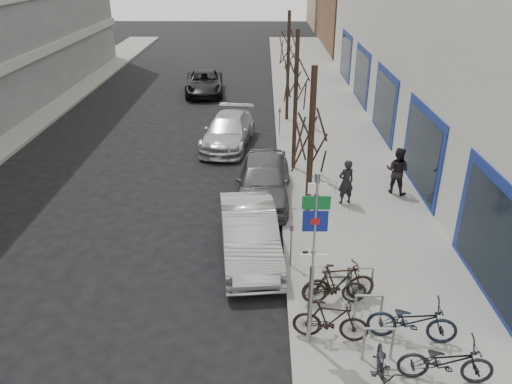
{
  "coord_description": "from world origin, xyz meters",
  "views": [
    {
      "loc": [
        1.37,
        -8.55,
        7.89
      ],
      "look_at": [
        1.19,
        3.78,
        2.0
      ],
      "focal_mm": 35.0,
      "sensor_mm": 36.0,
      "label": 1
    }
  ],
  "objects_px": {
    "meter_front": "(291,241)",
    "bike_far_curb": "(447,358)",
    "highway_sign_pole": "(313,253)",
    "tree_far": "(289,41)",
    "meter_mid": "(284,164)",
    "bike_near_right": "(331,320)",
    "bike_mid_curb": "(413,317)",
    "bike_far_inner": "(339,282)",
    "bike_rack": "(368,306)",
    "bike_mid_inner": "(335,287)",
    "tree_near": "(312,122)",
    "parked_car_back": "(228,131)",
    "meter_back": "(280,119)",
    "tree_mid": "(297,68)",
    "pedestrian_far": "(397,170)",
    "parked_car_front": "(249,234)",
    "bike_near_left": "(383,370)",
    "parked_car_mid": "(263,180)",
    "pedestrian_near": "(346,182)",
    "lane_car": "(204,83)"
  },
  "relations": [
    {
      "from": "meter_front",
      "to": "bike_far_curb",
      "type": "height_order",
      "value": "meter_front"
    },
    {
      "from": "highway_sign_pole",
      "to": "tree_far",
      "type": "height_order",
      "value": "tree_far"
    },
    {
      "from": "meter_mid",
      "to": "bike_near_right",
      "type": "relative_size",
      "value": 0.75
    },
    {
      "from": "bike_near_right",
      "to": "bike_mid_curb",
      "type": "distance_m",
      "value": 1.78
    },
    {
      "from": "bike_far_inner",
      "to": "meter_front",
      "type": "bearing_deg",
      "value": 25.46
    },
    {
      "from": "bike_rack",
      "to": "bike_mid_inner",
      "type": "distance_m",
      "value": 1.01
    },
    {
      "from": "tree_near",
      "to": "parked_car_back",
      "type": "height_order",
      "value": "tree_near"
    },
    {
      "from": "meter_back",
      "to": "bike_far_inner",
      "type": "relative_size",
      "value": 0.69
    },
    {
      "from": "meter_front",
      "to": "tree_mid",
      "type": "bearing_deg",
      "value": 86.32
    },
    {
      "from": "bike_near_right",
      "to": "pedestrian_far",
      "type": "xyz_separation_m",
      "value": [
        3.24,
        7.6,
        0.35
      ]
    },
    {
      "from": "parked_car_front",
      "to": "bike_near_left",
      "type": "bearing_deg",
      "value": -68.1
    },
    {
      "from": "highway_sign_pole",
      "to": "parked_car_mid",
      "type": "distance_m",
      "value": 7.59
    },
    {
      "from": "bike_rack",
      "to": "meter_back",
      "type": "xyz_separation_m",
      "value": [
        -1.65,
        13.4,
        0.26
      ]
    },
    {
      "from": "bike_near_left",
      "to": "pedestrian_far",
      "type": "bearing_deg",
      "value": 83.51
    },
    {
      "from": "bike_near_right",
      "to": "bike_far_inner",
      "type": "distance_m",
      "value": 1.38
    },
    {
      "from": "highway_sign_pole",
      "to": "meter_mid",
      "type": "bearing_deg",
      "value": 91.68
    },
    {
      "from": "bike_near_right",
      "to": "parked_car_back",
      "type": "height_order",
      "value": "parked_car_back"
    },
    {
      "from": "bike_far_curb",
      "to": "meter_back",
      "type": "bearing_deg",
      "value": 16.28
    },
    {
      "from": "meter_mid",
      "to": "parked_car_front",
      "type": "bearing_deg",
      "value": -103.35
    },
    {
      "from": "meter_front",
      "to": "bike_near_left",
      "type": "xyz_separation_m",
      "value": [
        1.56,
        -4.34,
        -0.24
      ]
    },
    {
      "from": "bike_mid_inner",
      "to": "pedestrian_near",
      "type": "height_order",
      "value": "pedestrian_near"
    },
    {
      "from": "meter_back",
      "to": "pedestrian_far",
      "type": "height_order",
      "value": "pedestrian_far"
    },
    {
      "from": "tree_near",
      "to": "meter_back",
      "type": "xyz_separation_m",
      "value": [
        -0.45,
        10.5,
        -3.19
      ]
    },
    {
      "from": "bike_rack",
      "to": "bike_near_left",
      "type": "height_order",
      "value": "bike_near_left"
    },
    {
      "from": "bike_near_right",
      "to": "bike_mid_curb",
      "type": "xyz_separation_m",
      "value": [
        1.78,
        0.02,
        0.08
      ]
    },
    {
      "from": "bike_mid_curb",
      "to": "bike_far_curb",
      "type": "bearing_deg",
      "value": -154.28
    },
    {
      "from": "tree_near",
      "to": "lane_car",
      "type": "distance_m",
      "value": 19.71
    },
    {
      "from": "bike_rack",
      "to": "meter_front",
      "type": "height_order",
      "value": "meter_front"
    },
    {
      "from": "tree_far",
      "to": "parked_car_back",
      "type": "height_order",
      "value": "tree_far"
    },
    {
      "from": "bike_rack",
      "to": "pedestrian_far",
      "type": "distance_m",
      "value": 7.48
    },
    {
      "from": "tree_near",
      "to": "pedestrian_near",
      "type": "bearing_deg",
      "value": 64.45
    },
    {
      "from": "meter_back",
      "to": "pedestrian_far",
      "type": "relative_size",
      "value": 0.73
    },
    {
      "from": "bike_near_right",
      "to": "parked_car_back",
      "type": "bearing_deg",
      "value": 22.44
    },
    {
      "from": "bike_rack",
      "to": "parked_car_back",
      "type": "relative_size",
      "value": 0.47
    },
    {
      "from": "bike_rack",
      "to": "parked_car_back",
      "type": "bearing_deg",
      "value": 108.02
    },
    {
      "from": "meter_front",
      "to": "meter_mid",
      "type": "relative_size",
      "value": 1.0
    },
    {
      "from": "bike_near_left",
      "to": "bike_mid_inner",
      "type": "relative_size",
      "value": 1.08
    },
    {
      "from": "tree_mid",
      "to": "parked_car_back",
      "type": "height_order",
      "value": "tree_mid"
    },
    {
      "from": "lane_car",
      "to": "bike_mid_curb",
      "type": "bearing_deg",
      "value": -77.47
    },
    {
      "from": "bike_rack",
      "to": "bike_mid_inner",
      "type": "relative_size",
      "value": 1.43
    },
    {
      "from": "meter_front",
      "to": "pedestrian_near",
      "type": "relative_size",
      "value": 0.8
    },
    {
      "from": "bike_mid_inner",
      "to": "bike_far_curb",
      "type": "xyz_separation_m",
      "value": [
        1.88,
        -2.42,
        0.09
      ]
    },
    {
      "from": "parked_car_mid",
      "to": "parked_car_back",
      "type": "distance_m",
      "value": 5.8
    },
    {
      "from": "bike_mid_curb",
      "to": "bike_far_inner",
      "type": "height_order",
      "value": "bike_mid_curb"
    },
    {
      "from": "meter_mid",
      "to": "parked_car_front",
      "type": "xyz_separation_m",
      "value": [
        -1.14,
        -4.82,
        -0.19
      ]
    },
    {
      "from": "parked_car_front",
      "to": "pedestrian_far",
      "type": "height_order",
      "value": "pedestrian_far"
    },
    {
      "from": "bike_rack",
      "to": "bike_mid_curb",
      "type": "xyz_separation_m",
      "value": [
        0.86,
        -0.48,
        0.08
      ]
    },
    {
      "from": "meter_mid",
      "to": "bike_far_curb",
      "type": "distance_m",
      "value": 9.98
    },
    {
      "from": "tree_far",
      "to": "parked_car_back",
      "type": "relative_size",
      "value": 1.15
    },
    {
      "from": "lane_car",
      "to": "meter_back",
      "type": "bearing_deg",
      "value": -66.71
    }
  ]
}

